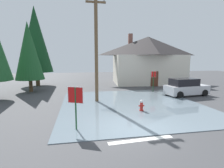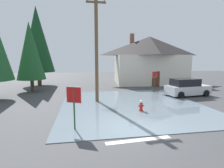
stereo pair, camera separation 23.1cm
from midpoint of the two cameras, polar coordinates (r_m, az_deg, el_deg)
name	(u,v)px [view 2 (the right image)]	position (r m, az deg, el deg)	size (l,w,h in m)	color
ground_plane	(133,130)	(9.51, 7.60, -14.45)	(80.00, 80.00, 0.10)	#424244
flood_puddle	(131,104)	(14.26, 6.69, -6.47)	(10.86, 11.73, 0.04)	slate
lane_stop_bar	(139,140)	(8.34, 9.50, -17.46)	(3.05, 0.30, 0.01)	silver
stop_sign_near	(74,99)	(9.01, -11.51, -4.83)	(0.76, 0.37, 2.23)	#1E4C28
fire_hydrant	(141,106)	(12.41, 9.94, -6.95)	(0.40, 0.35, 0.80)	#AD231E
utility_pole	(96,48)	(14.73, -4.59, 11.61)	(1.60, 0.28, 8.65)	brown
stop_sign_far	(154,78)	(19.45, 13.91, 2.03)	(0.63, 0.19, 2.30)	#1E4C28
house	(149,59)	(26.90, 12.19, 7.81)	(11.03, 7.95, 7.38)	silver
parked_car	(187,88)	(18.84, 23.39, -1.09)	(4.42, 2.38, 1.70)	silver
pine_tree_tall_left	(30,51)	(21.32, -24.71, 9.68)	(3.03, 3.03, 7.57)	#4C3823
pine_tree_mid_left	(37,40)	(25.94, -22.82, 13.10)	(4.18, 4.18, 10.44)	#4C3823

